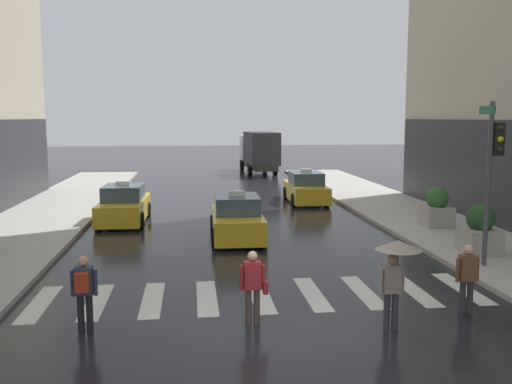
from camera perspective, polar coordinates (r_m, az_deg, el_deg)
name	(u,v)px	position (r m, az deg, el deg)	size (l,w,h in m)	color
ground_plane	(278,343)	(11.62, 2.31, -15.12)	(160.00, 160.00, 0.00)	black
crosswalk_markings	(260,295)	(14.40, 0.42, -10.52)	(11.30, 2.80, 0.01)	silver
traffic_light_pole	(493,161)	(17.52, 23.04, 2.98)	(0.44, 0.84, 4.80)	#47474C
taxi_lead	(237,219)	(20.87, -1.98, -2.78)	(1.99, 4.57, 1.80)	gold
taxi_second	(124,206)	(24.65, -13.33, -1.38)	(2.04, 4.59, 1.80)	gold
taxi_third	(306,189)	(29.81, 5.09, 0.33)	(1.99, 4.57, 1.80)	gold
box_truck	(259,150)	(45.12, 0.34, 4.26)	(2.56, 7.63, 3.35)	#2D2D2D
pedestrian_with_umbrella	(396,260)	(12.15, 14.11, -6.78)	(0.96, 0.96, 1.94)	#333338
pedestrian_with_backpack	(84,288)	(12.29, -17.18, -9.36)	(0.55, 0.43, 1.65)	black
pedestrian_with_handbag	(253,283)	(12.20, -0.29, -9.33)	(0.60, 0.24, 1.65)	#473D33
pedestrian_plain_coat	(467,275)	(13.64, 20.77, -7.98)	(0.55, 0.24, 1.65)	#333338
planter_near_corner	(480,231)	(19.32, 21.91, -3.73)	(1.10, 1.10, 1.60)	#A8A399
planter_mid_block	(437,208)	(23.55, 17.98, -1.59)	(1.10, 1.10, 1.60)	#A8A399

